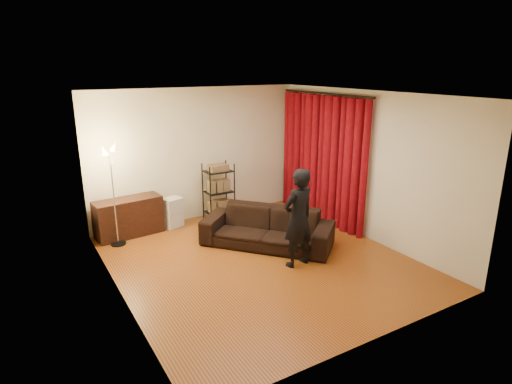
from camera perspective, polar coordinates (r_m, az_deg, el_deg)
floor at (r=7.19m, az=0.54°, el=-9.15°), size 5.00×5.00×0.00m
ceiling at (r=6.48m, az=0.61°, el=12.87°), size 5.00×5.00×0.00m
wall_back at (r=8.88m, az=-7.84°, el=4.97°), size 5.00×0.00×5.00m
wall_front at (r=4.86m, az=16.09°, el=-5.52°), size 5.00×0.00×5.00m
wall_left at (r=5.92m, az=-18.43°, el=-1.73°), size 0.00×5.00×5.00m
wall_right at (r=8.07m, az=14.39°, el=3.41°), size 0.00×5.00×5.00m
curtain_rod at (r=8.65m, az=9.16°, el=12.83°), size 0.04×2.65×0.04m
curtain at (r=8.82m, az=8.67°, el=4.35°), size 0.22×2.65×2.55m
sofa at (r=7.64m, az=1.51°, el=-4.80°), size 2.18×2.32×0.67m
person at (r=6.78m, az=5.65°, el=-3.48°), size 0.63×0.46×1.61m
media_cabinet at (r=8.43m, az=-16.61°, el=-3.23°), size 1.28×0.59×0.72m
storage_boxes at (r=8.67m, az=-11.10°, el=-2.69°), size 0.44×0.40×0.61m
wire_shelf at (r=8.88m, az=-5.00°, el=0.04°), size 0.61×0.48×1.20m
floor_lamp at (r=7.89m, az=-18.44°, el=-0.63°), size 0.40×0.40×1.80m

